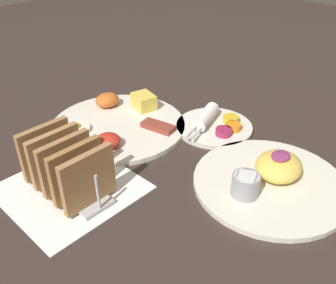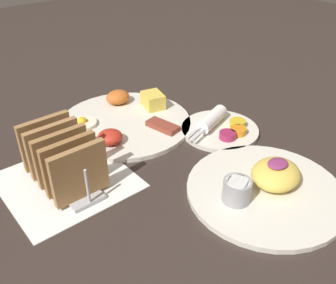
{
  "view_description": "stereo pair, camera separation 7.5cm",
  "coord_description": "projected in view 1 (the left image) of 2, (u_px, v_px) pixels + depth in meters",
  "views": [
    {
      "loc": [
        -0.46,
        -0.41,
        0.44
      ],
      "look_at": [
        -0.01,
        0.02,
        0.03
      ],
      "focal_mm": 40.0,
      "sensor_mm": 36.0,
      "label": 1
    },
    {
      "loc": [
        -0.41,
        -0.46,
        0.44
      ],
      "look_at": [
        -0.01,
        0.02,
        0.03
      ],
      "focal_mm": 40.0,
      "sensor_mm": 36.0,
      "label": 2
    }
  ],
  "objects": [
    {
      "name": "ground_plane",
      "position": [
        179.0,
        158.0,
        0.75
      ],
      "size": [
        3.0,
        3.0,
        0.0
      ],
      "primitive_type": "plane",
      "color": "#332823"
    },
    {
      "name": "plate_condiments",
      "position": [
        214.0,
        125.0,
        0.84
      ],
      "size": [
        0.19,
        0.17,
        0.04
      ],
      "color": "silver",
      "rests_on": "ground_plane"
    },
    {
      "name": "napkin_flat",
      "position": [
        71.0,
        188.0,
        0.67
      ],
      "size": [
        0.22,
        0.22,
        0.0
      ],
      "color": "white",
      "rests_on": "ground_plane"
    },
    {
      "name": "plate_foreground",
      "position": [
        270.0,
        178.0,
        0.68
      ],
      "size": [
        0.28,
        0.28,
        0.06
      ],
      "color": "silver",
      "rests_on": "ground_plane"
    },
    {
      "name": "plate_breakfast",
      "position": [
        118.0,
        123.0,
        0.85
      ],
      "size": [
        0.3,
        0.3,
        0.05
      ],
      "color": "silver",
      "rests_on": "ground_plane"
    },
    {
      "name": "toast_rack",
      "position": [
        66.0,
        166.0,
        0.65
      ],
      "size": [
        0.1,
        0.18,
        0.1
      ],
      "color": "#B7B7BC",
      "rests_on": "ground_plane"
    }
  ]
}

